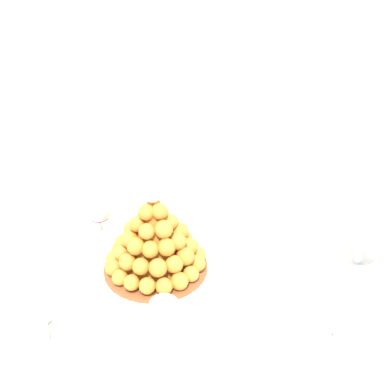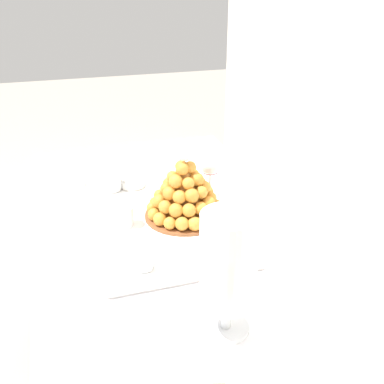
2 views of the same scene
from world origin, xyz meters
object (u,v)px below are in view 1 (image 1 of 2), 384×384
Objects in this scene: serving_tray at (156,292)px; dessert_cup_left at (31,332)px; dessert_cup_mid_left at (164,315)px; wine_glass at (99,211)px; macaron_goblet at (369,203)px; creme_brulee_ramekin at (32,311)px; dessert_cup_centre at (273,299)px; croquembouche at (155,240)px.

serving_tray is 0.26m from dessert_cup_left.
dessert_cup_mid_left is 0.33m from wine_glass.
macaron_goblet is at bearing 3.90° from serving_tray.
creme_brulee_ramekin is (-0.01, 0.07, -0.01)m from dessert_cup_left.
serving_tray is at bearing 158.19° from dessert_cup_centre.
croquembouche reaches higher than dessert_cup_mid_left.
serving_tray is at bearing 22.71° from dessert_cup_left.
wine_glass is at bearing 59.50° from creme_brulee_ramekin.
dessert_cup_left is (-0.25, -0.18, -0.05)m from croquembouche.
creme_brulee_ramekin is (-0.26, -0.11, -0.07)m from croquembouche.
dessert_cup_left is at bearing -157.29° from serving_tray.
macaron_goblet reaches higher than croquembouche.
wine_glass reaches higher than dessert_cup_left.
dessert_cup_left is 0.74m from macaron_goblet.
croquembouche is 0.48m from macaron_goblet.
dessert_cup_left reaches higher than serving_tray.
wine_glass is (0.12, 0.30, 0.07)m from dessert_cup_left.
creme_brulee_ramekin is at bearing -157.20° from croquembouche.
macaron_goblet is at bearing -15.75° from wine_glass.
creme_brulee_ramekin is 0.32× the size of macaron_goblet.
dessert_cup_mid_left is 0.22× the size of macaron_goblet.
croquembouche is 0.29m from creme_brulee_ramekin.
macaron_goblet is (0.73, 0.06, 0.14)m from creme_brulee_ramekin.
creme_brulee_ramekin is at bearing -173.14° from serving_tray.
croquembouche is 4.10× the size of dessert_cup_mid_left.
croquembouche is at bearing -44.49° from wine_glass.
dessert_cup_left is (-0.24, -0.10, 0.03)m from serving_tray.
dessert_cup_centre is at bearing -37.92° from croquembouche.
croquembouche is at bearing 22.80° from creme_brulee_ramekin.
croquembouche is 0.31m from dessert_cup_left.
croquembouche reaches higher than dessert_cup_centre.
dessert_cup_left is 0.44× the size of wine_glass.
dessert_cup_centre is at bearing -21.81° from serving_tray.
serving_tray is 2.68× the size of croquembouche.
creme_brulee_ramekin is (-0.48, 0.06, -0.02)m from dessert_cup_centre.
croquembouche is 0.89× the size of macaron_goblet.
dessert_cup_centre is 0.42× the size of wine_glass.
macaron_goblet reaches higher than dessert_cup_centre.
dessert_cup_left is at bearing -112.69° from wine_glass.
dessert_cup_centre is at bearing -40.44° from wine_glass.
dessert_cup_centre is at bearing 2.63° from dessert_cup_mid_left.
creme_brulee_ramekin is (-0.26, 0.07, -0.02)m from dessert_cup_mid_left.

